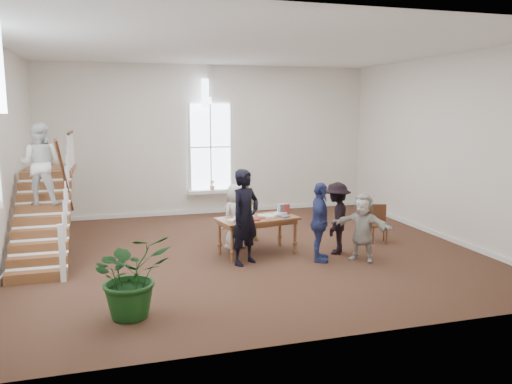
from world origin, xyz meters
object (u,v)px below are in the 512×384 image
object	(u,v)px
library_table	(258,221)
woman_cluster_b	(337,218)
person_yellow	(243,207)
police_officer	(245,217)
woman_cluster_c	(363,227)
elderly_woman	(236,216)
floor_plant	(131,275)
side_chair	(378,222)
woman_cluster_a	(320,222)

from	to	relation	value
library_table	woman_cluster_b	xyz separation A→B (m)	(1.70, -0.45, 0.07)
person_yellow	woman_cluster_b	xyz separation A→B (m)	(1.75, -1.55, -0.05)
police_officer	woman_cluster_c	xyz separation A→B (m)	(2.45, -0.45, -0.27)
police_officer	elderly_woman	size ratio (longest dim) A/B	1.33
woman_cluster_b	floor_plant	bearing A→B (deg)	-29.63
elderly_woman	woman_cluster_c	world-z (taller)	elderly_woman
side_chair	woman_cluster_b	bearing A→B (deg)	-138.30
person_yellow	woman_cluster_a	size ratio (longest dim) A/B	1.01
library_table	floor_plant	distance (m)	3.95
woman_cluster_a	woman_cluster_b	size ratio (longest dim) A/B	1.05
elderly_woman	woman_cluster_c	bearing A→B (deg)	112.43
woman_cluster_a	woman_cluster_c	xyz separation A→B (m)	(0.90, -0.20, -0.12)
library_table	woman_cluster_a	xyz separation A→B (m)	(1.10, -0.90, 0.11)
floor_plant	side_chair	world-z (taller)	floor_plant
woman_cluster_c	floor_plant	world-z (taller)	woman_cluster_c
library_table	side_chair	size ratio (longest dim) A/B	2.07
floor_plant	person_yellow	bearing A→B (deg)	54.28
police_officer	woman_cluster_c	bearing A→B (deg)	-42.63
woman_cluster_c	floor_plant	distance (m)	5.10
elderly_woman	woman_cluster_b	xyz separation A→B (m)	(2.05, -1.05, 0.05)
elderly_woman	woman_cluster_c	distance (m)	2.90
woman_cluster_a	floor_plant	xyz separation A→B (m)	(-3.93, -1.85, -0.18)
police_officer	woman_cluster_b	world-z (taller)	police_officer
woman_cluster_a	side_chair	xyz separation A→B (m)	(1.99, 1.05, -0.34)
police_officer	woman_cluster_b	xyz separation A→B (m)	(2.15, 0.20, -0.19)
library_table	police_officer	xyz separation A→B (m)	(-0.46, -0.65, 0.26)
woman_cluster_c	police_officer	bearing A→B (deg)	-143.55
library_table	elderly_woman	xyz separation A→B (m)	(-0.36, 0.60, 0.01)
person_yellow	woman_cluster_a	xyz separation A→B (m)	(1.15, -2.00, -0.01)
elderly_woman	side_chair	size ratio (longest dim) A/B	1.64
elderly_woman	woman_cluster_a	world-z (taller)	woman_cluster_a
woman_cluster_b	floor_plant	distance (m)	5.08
floor_plant	side_chair	bearing A→B (deg)	26.13
person_yellow	side_chair	size ratio (longest dim) A/B	1.88
elderly_woman	library_table	bearing A→B (deg)	88.94
elderly_woman	woman_cluster_c	size ratio (longest dim) A/B	1.03
police_officer	person_yellow	bearing A→B (deg)	44.97
woman_cluster_b	woman_cluster_c	world-z (taller)	woman_cluster_b
woman_cluster_b	floor_plant	world-z (taller)	woman_cluster_b
woman_cluster_a	floor_plant	size ratio (longest dim) A/B	1.27
library_table	floor_plant	xyz separation A→B (m)	(-2.83, -2.75, -0.07)
person_yellow	floor_plant	bearing A→B (deg)	30.51
library_table	woman_cluster_a	bearing A→B (deg)	-50.90
person_yellow	woman_cluster_b	bearing A→B (deg)	114.68
person_yellow	side_chair	bearing A→B (deg)	139.38
woman_cluster_b	elderly_woman	bearing A→B (deg)	-83.77
woman_cluster_a	person_yellow	bearing A→B (deg)	54.47
elderly_woman	person_yellow	world-z (taller)	person_yellow
elderly_woman	woman_cluster_a	xyz separation A→B (m)	(1.45, -1.50, 0.10)
woman_cluster_a	woman_cluster_b	xyz separation A→B (m)	(0.60, 0.45, -0.04)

